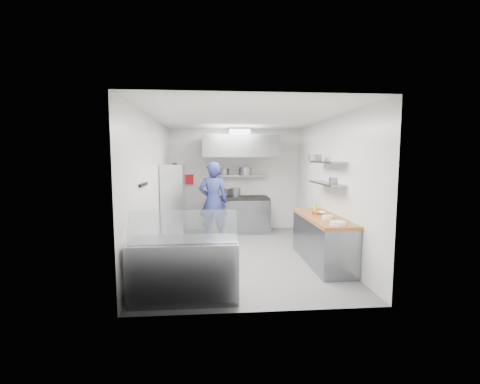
{
  "coord_description": "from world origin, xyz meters",
  "views": [
    {
      "loc": [
        -0.58,
        -6.46,
        1.99
      ],
      "look_at": [
        0.0,
        0.6,
        1.25
      ],
      "focal_mm": 24.0,
      "sensor_mm": 36.0,
      "label": 1
    }
  ],
  "objects": [
    {
      "name": "wall_left",
      "position": [
        -1.8,
        0.0,
        1.4
      ],
      "size": [
        2.8,
        5.0,
        0.02
      ],
      "primitive_type": "cube",
      "rotation": [
        1.57,
        0.0,
        1.57
      ],
      "color": "white",
      "rests_on": "floor"
    },
    {
      "name": "wall_back",
      "position": [
        0.0,
        2.5,
        1.4
      ],
      "size": [
        3.6,
        2.8,
        0.02
      ],
      "primitive_type": "cube",
      "rotation": [
        1.57,
        0.0,
        0.0
      ],
      "color": "white",
      "rests_on": "floor"
    },
    {
      "name": "gas_range",
      "position": [
        0.1,
        2.1,
        0.45
      ],
      "size": [
        1.6,
        0.8,
        0.9
      ],
      "primitive_type": "cube",
      "color": "gray",
      "rests_on": "floor"
    },
    {
      "name": "wall_front",
      "position": [
        0.0,
        -2.5,
        1.4
      ],
      "size": [
        3.6,
        2.8,
        0.02
      ],
      "primitive_type": "cube",
      "rotation": [
        -1.57,
        0.0,
        0.0
      ],
      "color": "white",
      "rests_on": "floor"
    },
    {
      "name": "red_firebox",
      "position": [
        -1.25,
        2.44,
        1.42
      ],
      "size": [
        0.22,
        0.1,
        0.26
      ],
      "primitive_type": "cube",
      "color": "red",
      "rests_on": "wall_back"
    },
    {
      "name": "chef",
      "position": [
        -0.6,
        1.24,
        0.96
      ],
      "size": [
        0.7,
        0.46,
        1.92
      ],
      "primitive_type": "imported",
      "rotation": [
        0.0,
        0.0,
        3.14
      ],
      "color": "navy",
      "rests_on": "floor"
    },
    {
      "name": "plate_stack_a",
      "position": [
        1.45,
        -1.42,
        0.93
      ],
      "size": [
        0.27,
        0.27,
        0.06
      ],
      "primitive_type": "cylinder",
      "color": "white",
      "rests_on": "prep_counter_top"
    },
    {
      "name": "over_range_shelf",
      "position": [
        0.1,
        2.34,
        1.52
      ],
      "size": [
        1.6,
        0.3,
        0.04
      ],
      "primitive_type": "cube",
      "color": "gray",
      "rests_on": "wall_back"
    },
    {
      "name": "display_glass",
      "position": [
        -1.0,
        -2.12,
        1.07
      ],
      "size": [
        1.47,
        0.19,
        0.42
      ],
      "primitive_type": "cube",
      "rotation": [
        -0.38,
        0.0,
        0.0
      ],
      "color": "silver",
      "rests_on": "display_case"
    },
    {
      "name": "shelf_pot_a",
      "position": [
        -0.3,
        2.34,
        1.63
      ],
      "size": [
        0.29,
        0.29,
        0.18
      ],
      "primitive_type": "cylinder",
      "color": "slate",
      "rests_on": "over_range_shelf"
    },
    {
      "name": "rack_jar",
      "position": [
        -1.48,
        1.19,
        1.8
      ],
      "size": [
        0.11,
        0.11,
        0.18
      ],
      "primitive_type": "cylinder",
      "color": "black",
      "rests_on": "wire_rack"
    },
    {
      "name": "cooktop",
      "position": [
        0.1,
        2.1,
        0.93
      ],
      "size": [
        1.57,
        0.78,
        0.06
      ],
      "primitive_type": "cube",
      "color": "black",
      "rests_on": "gas_range"
    },
    {
      "name": "stock_pot_left",
      "position": [
        -0.19,
        2.46,
        1.06
      ],
      "size": [
        0.29,
        0.29,
        0.2
      ],
      "primitive_type": "cylinder",
      "color": "slate",
      "rests_on": "cooktop"
    },
    {
      "name": "prep_counter_base",
      "position": [
        1.48,
        -0.6,
        0.42
      ],
      "size": [
        0.62,
        2.0,
        0.84
      ],
      "primitive_type": "cube",
      "color": "gray",
      "rests_on": "floor"
    },
    {
      "name": "hood_duct",
      "position": [
        0.1,
        2.15,
        2.68
      ],
      "size": [
        0.55,
        0.55,
        0.24
      ],
      "primitive_type": "cube",
      "color": "slate",
      "rests_on": "extractor_hood"
    },
    {
      "name": "shelf_pot_d",
      "position": [
        1.53,
        0.14,
        2.01
      ],
      "size": [
        0.29,
        0.29,
        0.14
      ],
      "primitive_type": "cylinder",
      "color": "slate",
      "rests_on": "wall_shelf_upper"
    },
    {
      "name": "wall_shelf_lower",
      "position": [
        1.64,
        -0.3,
        1.5
      ],
      "size": [
        0.3,
        1.3,
        0.04
      ],
      "primitive_type": "cube",
      "color": "gray",
      "rests_on": "wall_right"
    },
    {
      "name": "floor",
      "position": [
        0.0,
        0.0,
        0.0
      ],
      "size": [
        5.0,
        5.0,
        0.0
      ],
      "primitive_type": "plane",
      "color": "slate",
      "rests_on": "ground"
    },
    {
      "name": "ceiling",
      "position": [
        0.0,
        0.0,
        2.8
      ],
      "size": [
        5.0,
        5.0,
        0.0
      ],
      "primitive_type": "plane",
      "rotation": [
        3.14,
        0.0,
        0.0
      ],
      "color": "silver",
      "rests_on": "wall_back"
    },
    {
      "name": "wall_right",
      "position": [
        1.8,
        0.0,
        1.4
      ],
      "size": [
        2.8,
        5.0,
        0.02
      ],
      "primitive_type": "cube",
      "rotation": [
        1.57,
        0.0,
        -1.57
      ],
      "color": "white",
      "rests_on": "floor"
    },
    {
      "name": "plate_stack_b",
      "position": [
        1.48,
        -0.86,
        0.93
      ],
      "size": [
        0.2,
        0.2,
        0.06
      ],
      "primitive_type": "cylinder",
      "color": "white",
      "rests_on": "prep_counter_top"
    },
    {
      "name": "prep_counter_top",
      "position": [
        1.48,
        -0.6,
        0.87
      ],
      "size": [
        0.65,
        2.04,
        0.06
      ],
      "primitive_type": "cube",
      "color": "#996329",
      "rests_on": "prep_counter_base"
    },
    {
      "name": "shelf_pot_b",
      "position": [
        0.26,
        2.11,
        1.65
      ],
      "size": [
        0.33,
        0.33,
        0.22
      ],
      "primitive_type": "cylinder",
      "color": "slate",
      "rests_on": "over_range_shelf"
    },
    {
      "name": "display_case",
      "position": [
        -1.0,
        -2.0,
        0.42
      ],
      "size": [
        1.5,
        0.7,
        0.85
      ],
      "primitive_type": "cube",
      "color": "gray",
      "rests_on": "floor"
    },
    {
      "name": "shelf_pot_c",
      "position": [
        1.79,
        -0.36,
        1.57
      ],
      "size": [
        0.23,
        0.23,
        0.1
      ],
      "primitive_type": "cylinder",
      "color": "slate",
      "rests_on": "wall_shelf_lower"
    },
    {
      "name": "wire_rack",
      "position": [
        -1.53,
        1.2,
        0.93
      ],
      "size": [
        0.5,
        0.9,
        1.85
      ],
      "primitive_type": "cube",
      "color": "silver",
      "rests_on": "floor"
    },
    {
      "name": "wall_shelf_upper",
      "position": [
        1.64,
        -0.3,
        1.92
      ],
      "size": [
        0.3,
        1.3,
        0.04
      ],
      "primitive_type": "cube",
      "color": "gray",
      "rests_on": "wall_right"
    },
    {
      "name": "squeeze_bottle",
      "position": [
        1.5,
        -0.08,
        0.99
      ],
      "size": [
        0.06,
        0.06,
        0.18
      ],
      "primitive_type": "cylinder",
      "color": "yellow",
      "rests_on": "prep_counter_top"
    },
    {
      "name": "knife_strip",
      "position": [
        -1.78,
        -0.9,
        1.55
      ],
      "size": [
        0.04,
        0.55,
        0.05
      ],
      "primitive_type": "cube",
      "color": "black",
      "rests_on": "wall_left"
    },
    {
      "name": "rack_bin_b",
      "position": [
        -1.53,
        1.47,
        1.3
      ],
      "size": [
        0.13,
        0.16,
        0.14
      ],
      "primitive_type": "cube",
      "color": "yellow",
      "rests_on": "wire_rack"
    },
    {
      "name": "mixing_bowl",
      "position": [
        1.51,
        -0.37,
        0.92
      ],
      "size": [
        0.26,
        0.26,
        0.05
      ],
      "primitive_type": "imported",
      "rotation": [
        0.0,
        0.0,
        0.33
      ],
      "color": "white",
      "rests_on": "prep_counter_top"
    },
    {
      "name": "rack_bin_a",
      "position": [
        -1.53,
        1.1,
        0.8
      ],
      "size": [
        0.18,
        0.22,
        0.2
      ],
      "primitive_type": "cube",
      "color": "white",
      "rests_on": "wire_rack"
    },
    {
      "name": "copper_pan",
      "position": [
        1.4,
        -0.41,
        0.93
      ],
      "size": [
        0.14,
        0.14,
        0.06
      ],
      "primitive_type": "cylinder",
      "color": "#CC6439",
      "rests_on": "prep_counter_top"
    },
    {
      "name": "stock_pot_mid",
      "position": [
        -0.02,
        2.13,
        1.08
      ],
      "size": [
        0.31,
        0.31,
        0.24
      ],
      "primitive_type": "cylinder",
      "color": "slate",
      "rests_on": "cooktop"
    },
    {
      "name": "extractor_hood",
      "position": [
        0.1,
        1.93,
        2.3
      ],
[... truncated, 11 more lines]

